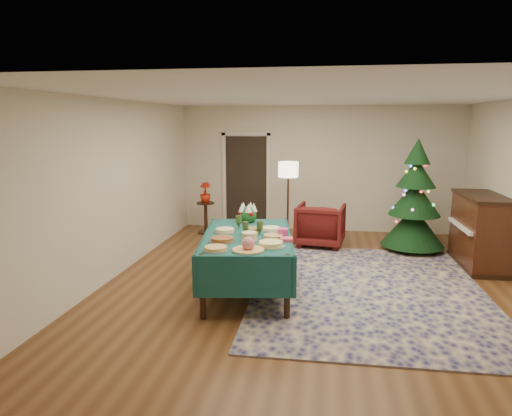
% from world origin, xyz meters
% --- Properties ---
extents(room_shell, '(7.00, 7.00, 7.00)m').
position_xyz_m(room_shell, '(0.00, 0.00, 1.35)').
color(room_shell, '#593319').
rests_on(room_shell, ground).
extents(doorway, '(1.08, 0.04, 2.16)m').
position_xyz_m(doorway, '(-1.60, 3.48, 1.10)').
color(doorway, black).
rests_on(doorway, ground).
extents(rug, '(3.27, 4.25, 0.02)m').
position_xyz_m(rug, '(0.83, -0.11, 0.01)').
color(rug, '#15144E').
rests_on(rug, ground).
extents(buffet_table, '(1.52, 2.25, 0.82)m').
position_xyz_m(buffet_table, '(-0.87, -0.40, 0.65)').
color(buffet_table, black).
rests_on(buffet_table, ground).
extents(platter_0, '(0.32, 0.32, 0.05)m').
position_xyz_m(platter_0, '(-1.11, -1.23, 0.84)').
color(platter_0, silver).
rests_on(platter_0, buffet_table).
extents(platter_1, '(0.40, 0.40, 0.18)m').
position_xyz_m(platter_1, '(-0.72, -1.19, 0.88)').
color(platter_1, silver).
rests_on(platter_1, buffet_table).
extents(platter_2, '(0.35, 0.35, 0.07)m').
position_xyz_m(platter_2, '(-0.47, -0.95, 0.85)').
color(platter_2, silver).
rests_on(platter_2, buffet_table).
extents(platter_3, '(0.34, 0.34, 0.06)m').
position_xyz_m(platter_3, '(-1.13, -0.81, 0.84)').
color(platter_3, silver).
rests_on(platter_3, buffet_table).
extents(platter_4, '(0.24, 0.24, 0.11)m').
position_xyz_m(platter_4, '(-0.79, -0.69, 0.87)').
color(platter_4, silver).
rests_on(platter_4, buffet_table).
extents(platter_5, '(0.30, 0.30, 0.05)m').
position_xyz_m(platter_5, '(-0.50, -0.51, 0.84)').
color(platter_5, silver).
rests_on(platter_5, buffet_table).
extents(platter_6, '(0.31, 0.31, 0.06)m').
position_xyz_m(platter_6, '(-1.21, -0.32, 0.84)').
color(platter_6, silver).
rests_on(platter_6, buffet_table).
extents(platter_7, '(0.27, 0.27, 0.08)m').
position_xyz_m(platter_7, '(-0.83, -0.31, 0.85)').
color(platter_7, silver).
rests_on(platter_7, buffet_table).
extents(platter_8, '(0.31, 0.31, 0.05)m').
position_xyz_m(platter_8, '(-0.58, -0.09, 0.84)').
color(platter_8, silver).
rests_on(platter_8, buffet_table).
extents(goblet_0, '(0.09, 0.09, 0.19)m').
position_xyz_m(goblet_0, '(-1.06, -0.05, 0.92)').
color(goblet_0, '#2D471E').
rests_on(goblet_0, buffet_table).
extents(goblet_1, '(0.09, 0.09, 0.19)m').
position_xyz_m(goblet_1, '(-0.70, -0.36, 0.92)').
color(goblet_1, '#2D471E').
rests_on(goblet_1, buffet_table).
extents(goblet_2, '(0.09, 0.09, 0.19)m').
position_xyz_m(goblet_2, '(-0.89, -0.43, 0.92)').
color(goblet_2, '#2D471E').
rests_on(goblet_2, buffet_table).
extents(napkin_stack, '(0.19, 0.19, 0.04)m').
position_xyz_m(napkin_stack, '(-0.30, -0.64, 0.84)').
color(napkin_stack, '#E13E5E').
rests_on(napkin_stack, buffet_table).
extents(gift_box, '(0.15, 0.15, 0.11)m').
position_xyz_m(gift_box, '(-0.38, -0.40, 0.87)').
color(gift_box, '#D23A8A').
rests_on(gift_box, buffet_table).
extents(centerpiece, '(0.29, 0.30, 0.34)m').
position_xyz_m(centerpiece, '(-1.01, 0.41, 0.96)').
color(centerpiece, '#1E4C1E').
rests_on(centerpiece, buffet_table).
extents(armchair, '(0.97, 0.92, 0.89)m').
position_xyz_m(armchair, '(0.09, 2.18, 0.45)').
color(armchair, '#511211').
rests_on(armchair, ground).
extents(floor_lamp, '(0.39, 0.39, 1.60)m').
position_xyz_m(floor_lamp, '(-0.55, 2.28, 1.36)').
color(floor_lamp, '#A57F3F').
rests_on(floor_lamp, ground).
extents(side_table, '(0.38, 0.38, 0.67)m').
position_xyz_m(side_table, '(-2.35, 2.79, 0.33)').
color(side_table, black).
rests_on(side_table, ground).
extents(potted_plant, '(0.24, 0.43, 0.24)m').
position_xyz_m(potted_plant, '(-2.35, 2.79, 0.79)').
color(potted_plant, red).
rests_on(potted_plant, side_table).
extents(christmas_tree, '(1.37, 1.37, 2.08)m').
position_xyz_m(christmas_tree, '(1.78, 2.12, 0.93)').
color(christmas_tree, black).
rests_on(christmas_tree, ground).
extents(piano, '(0.69, 1.40, 1.20)m').
position_xyz_m(piano, '(2.69, 1.30, 0.59)').
color(piano, black).
rests_on(piano, ground).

